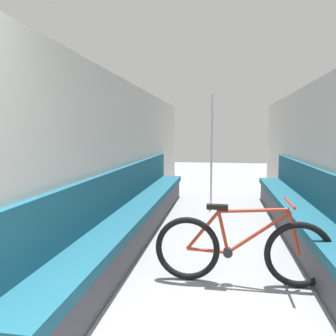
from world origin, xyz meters
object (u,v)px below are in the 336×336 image
object	(u,v)px
bicycle	(241,250)
bench_seat_row_left	(136,214)
bench_seat_row_right	(307,221)
grab_pole_near	(212,153)

from	to	relation	value
bicycle	bench_seat_row_left	bearing A→B (deg)	140.83
bench_seat_row_left	bicycle	world-z (taller)	bench_seat_row_left
bench_seat_row_left	bench_seat_row_right	world-z (taller)	same
bench_seat_row_left	grab_pole_near	bearing A→B (deg)	64.25
bicycle	grab_pole_near	distance (m)	3.36
grab_pole_near	bench_seat_row_left	bearing A→B (deg)	-115.75
bench_seat_row_right	bicycle	xyz separation A→B (m)	(-0.89, -1.26, 0.02)
grab_pole_near	bicycle	bearing A→B (deg)	-83.29
grab_pole_near	bench_seat_row_right	bearing A→B (deg)	-57.62
bench_seat_row_right	grab_pole_near	bearing A→B (deg)	122.38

